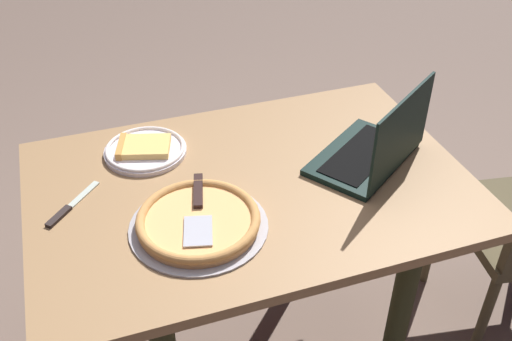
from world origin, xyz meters
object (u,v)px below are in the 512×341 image
at_px(laptop, 376,148).
at_px(pizza_plate, 145,149).
at_px(table_knife, 68,208).
at_px(pizza_tray, 198,221).
at_px(dining_table, 251,215).

distance_m(laptop, pizza_plate, 0.68).
height_order(laptop, table_knife, laptop).
distance_m(pizza_tray, table_knife, 0.36).
relative_size(pizza_plate, table_knife, 1.50).
distance_m(dining_table, pizza_plate, 0.37).
bearing_deg(table_knife, laptop, -5.19).
bearing_deg(laptop, table_knife, 174.81).
height_order(dining_table, laptop, laptop).
relative_size(laptop, pizza_plate, 1.66).
xyz_separation_m(pizza_tray, table_knife, (-0.31, 0.18, -0.02)).
relative_size(pizza_plate, pizza_tray, 0.69).
bearing_deg(pizza_plate, pizza_tray, -79.38).
bearing_deg(laptop, pizza_plate, 156.50).
bearing_deg(pizza_plate, dining_table, -43.46).
relative_size(laptop, table_knife, 2.50).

